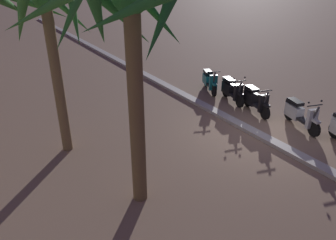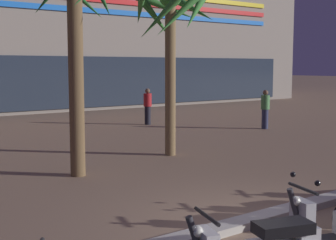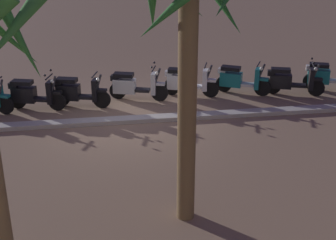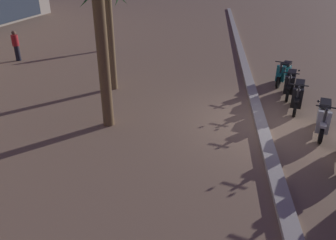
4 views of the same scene
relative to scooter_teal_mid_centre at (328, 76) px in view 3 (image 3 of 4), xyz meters
name	(u,v)px [view 3 (image 3 of 4)]	position (x,y,z in m)	size (l,w,h in m)	color
ground_plane	(129,121)	(6.57, 1.62, -0.47)	(200.00, 200.00, 0.00)	#93755B
curb_strip	(129,120)	(6.57, 1.70, -0.41)	(60.00, 0.36, 0.12)	#BCB7AD
scooter_teal_mid_centre	(328,76)	(0.00, 0.00, 0.00)	(1.75, 0.85, 1.17)	black
scooter_black_second_in_line	(290,81)	(1.37, 0.24, -0.01)	(1.80, 0.81, 1.17)	black
scooter_teal_lead_nearest	(239,79)	(2.92, -0.11, -0.01)	(1.61, 0.94, 1.04)	black
scooter_white_tail_end	(186,82)	(4.62, -0.14, 0.00)	(1.71, 0.79, 1.04)	black
scooter_silver_last_in_row	(134,86)	(6.28, -0.03, -0.01)	(1.79, 0.79, 1.17)	black
scooter_black_gap_after_mid	(77,92)	(8.01, 0.32, 0.00)	(1.71, 0.75, 1.04)	black
scooter_black_mid_rear	(32,94)	(9.29, 0.33, 0.00)	(1.69, 0.74, 1.17)	black
palm_tree_near_sign	(189,27)	(5.83, 6.42, 3.20)	(2.17, 2.16, 4.96)	brown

